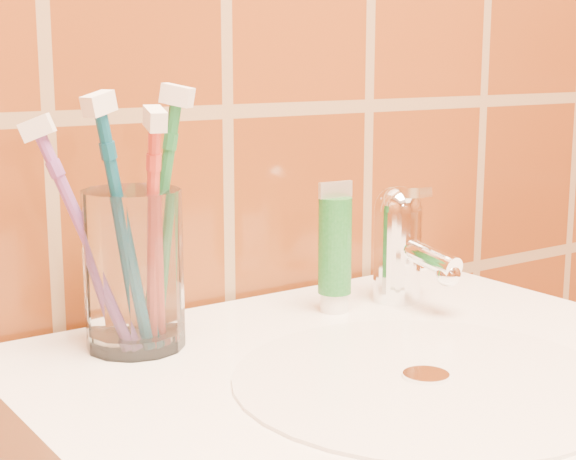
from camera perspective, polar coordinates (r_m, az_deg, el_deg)
glass_tumbler at (r=0.76m, az=-9.95°, el=-2.54°), size 0.10×0.10×0.14m
toothpaste_tube at (r=0.85m, az=3.05°, el=-1.39°), size 0.04×0.03×0.13m
faucet at (r=0.90m, az=7.29°, el=-0.66°), size 0.05×0.11×0.12m
toothbrush_0 at (r=0.73m, az=-10.58°, el=0.05°), size 0.10×0.09×0.23m
toothbrush_1 at (r=0.73m, az=-8.79°, el=-0.28°), size 0.06×0.12×0.22m
toothbrush_2 at (r=0.75m, az=-8.35°, el=0.66°), size 0.10×0.10×0.23m
toothbrush_3 at (r=0.75m, az=-12.87°, el=-0.57°), size 0.16×0.14×0.21m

